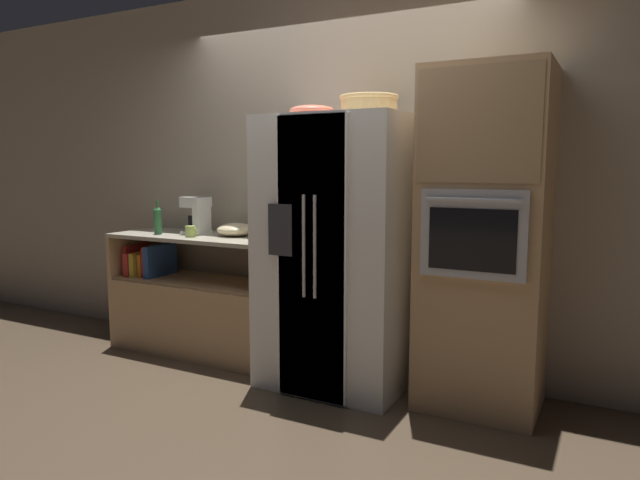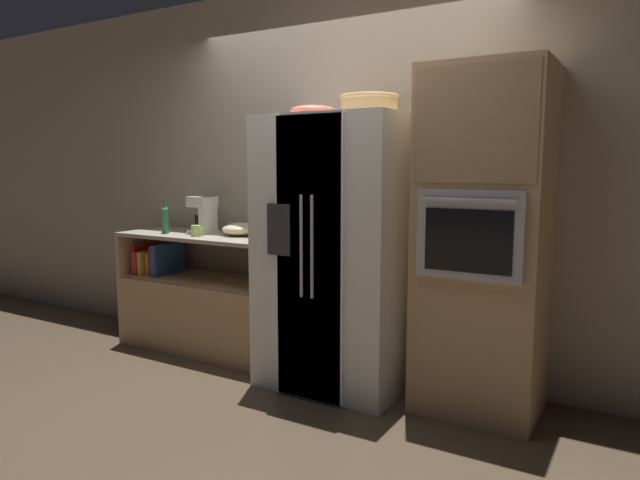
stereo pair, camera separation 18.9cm
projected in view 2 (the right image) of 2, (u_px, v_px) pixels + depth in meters
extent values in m
plane|color=#4C3D2D|center=(310.00, 380.00, 3.93)|extent=(20.00, 20.00, 0.00)
cube|color=tan|center=(345.00, 175.00, 4.16)|extent=(12.00, 0.06, 2.80)
cube|color=tan|center=(207.00, 315.00, 4.59)|extent=(1.44, 0.57, 0.56)
cube|color=tan|center=(207.00, 279.00, 4.55)|extent=(1.39, 0.52, 0.02)
cube|color=tan|center=(144.00, 252.00, 4.88)|extent=(0.04, 0.57, 0.34)
cube|color=tan|center=(279.00, 267.00, 4.17)|extent=(0.04, 0.57, 0.34)
cube|color=#ADA38E|center=(205.00, 236.00, 4.50)|extent=(1.44, 0.57, 0.03)
cube|color=#B72D28|center=(146.00, 257.00, 4.84)|extent=(0.03, 0.27, 0.24)
cube|color=#B72D28|center=(150.00, 261.00, 4.81)|extent=(0.05, 0.37, 0.19)
cube|color=gold|center=(155.00, 261.00, 4.78)|extent=(0.04, 0.35, 0.19)
cube|color=orange|center=(160.00, 262.00, 4.76)|extent=(0.04, 0.28, 0.18)
cube|color=#B72D28|center=(164.00, 259.00, 4.73)|extent=(0.04, 0.29, 0.24)
cube|color=#284C8E|center=(168.00, 259.00, 4.70)|extent=(0.05, 0.34, 0.25)
cube|color=white|center=(339.00, 253.00, 3.80)|extent=(0.95, 0.74, 1.79)
cube|color=white|center=(308.00, 261.00, 3.48)|extent=(0.47, 0.02, 1.76)
cube|color=white|center=(310.00, 261.00, 3.47)|extent=(0.47, 0.02, 1.76)
cylinder|color=#B2B2B7|center=(301.00, 246.00, 3.46)|extent=(0.02, 0.02, 0.63)
cylinder|color=#B2B2B7|center=(312.00, 247.00, 3.42)|extent=(0.02, 0.02, 0.63)
cube|color=#2D2D33|center=(279.00, 230.00, 3.55)|extent=(0.17, 0.01, 0.32)
cube|color=tan|center=(484.00, 243.00, 3.37)|extent=(0.71, 0.60, 2.04)
cube|color=#ADADB2|center=(469.00, 235.00, 3.08)|extent=(0.58, 0.04, 0.49)
cube|color=black|center=(468.00, 241.00, 3.07)|extent=(0.48, 0.01, 0.34)
cylinder|color=#B2B2B7|center=(468.00, 200.00, 3.03)|extent=(0.51, 0.02, 0.02)
cube|color=#A68259|center=(473.00, 124.00, 3.02)|extent=(0.67, 0.01, 0.63)
cylinder|color=tan|center=(369.00, 106.00, 3.66)|extent=(0.36, 0.36, 0.11)
torus|color=tan|center=(369.00, 97.00, 3.65)|extent=(0.38, 0.38, 0.03)
ellipsoid|color=#DB664C|center=(313.00, 111.00, 3.73)|extent=(0.30, 0.30, 0.07)
cylinder|color=#33723F|center=(165.00, 221.00, 4.57)|extent=(0.06, 0.06, 0.19)
cone|color=#33723F|center=(165.00, 207.00, 4.55)|extent=(0.06, 0.06, 0.03)
cylinder|color=#33723F|center=(165.00, 202.00, 4.55)|extent=(0.02, 0.02, 0.04)
cylinder|color=#B2D166|center=(196.00, 231.00, 4.38)|extent=(0.08, 0.08, 0.08)
torus|color=#B2D166|center=(200.00, 231.00, 4.36)|extent=(0.06, 0.01, 0.06)
ellipsoid|color=beige|center=(241.00, 229.00, 4.42)|extent=(0.29, 0.29, 0.10)
cube|color=white|center=(203.00, 232.00, 4.58)|extent=(0.18, 0.18, 0.02)
cylinder|color=black|center=(201.00, 222.00, 4.58)|extent=(0.11, 0.11, 0.12)
cube|color=white|center=(208.00, 215.00, 4.53)|extent=(0.06, 0.16, 0.29)
cube|color=white|center=(202.00, 202.00, 4.55)|extent=(0.18, 0.18, 0.08)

